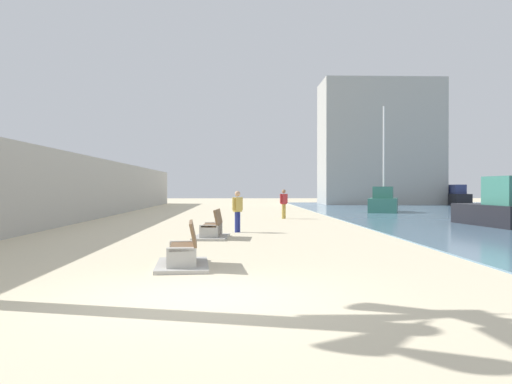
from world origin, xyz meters
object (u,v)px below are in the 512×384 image
Objects in this scene: person_walking at (238,208)px; bench_far at (212,231)px; person_standing at (284,202)px; boat_distant at (505,208)px; boat_mid_bay at (453,197)px; bench_near at (184,256)px; boat_far_left at (383,202)px.

bench_far is at bearing -109.92° from person_walking.
person_standing is 0.32× the size of boat_distant.
boat_mid_bay is at bearing 50.43° from person_standing.
boat_mid_bay is (22.50, 40.56, 0.55)m from bench_near.
boat_far_left is at bearing 59.15° from bench_far.
boat_distant reaches higher than bench_far.
bench_near is 1.35× the size of person_standing.
bench_far is at bearing -158.82° from boat_distant.
person_walking reaches higher than bench_far.
person_walking is at bearing -167.92° from boat_distant.
bench_near is 18.21m from person_standing.
boat_far_left reaches higher than boat_mid_bay.
person_walking is at bearing -122.31° from boat_far_left.
boat_far_left reaches higher than bench_near.
person_standing is 29.51m from boat_mid_bay.
bench_near is 1.37× the size of person_walking.
boat_distant is at bearing 12.08° from person_walking.
boat_distant is (12.87, 11.40, 0.59)m from bench_near.
bench_far is 1.34× the size of person_standing.
person_walking is 0.98× the size of person_standing.
bench_far is at bearing -123.12° from boat_mid_bay.
bench_near is at bearing -138.46° from boat_distant.
bench_far is 13.50m from boat_distant.
boat_mid_bay is (9.63, 29.16, -0.04)m from boat_distant.
person_walking reaches higher than bench_near.
boat_distant reaches higher than bench_near.
boat_distant is at bearing 21.18° from bench_far.
boat_distant is at bearing -82.71° from boat_far_left.
person_standing is at bearing -129.57° from boat_mid_bay.
person_walking is at bearing -123.98° from boat_mid_bay.
boat_far_left is at bearing 57.69° from person_walking.
boat_mid_bay reaches higher than bench_far.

